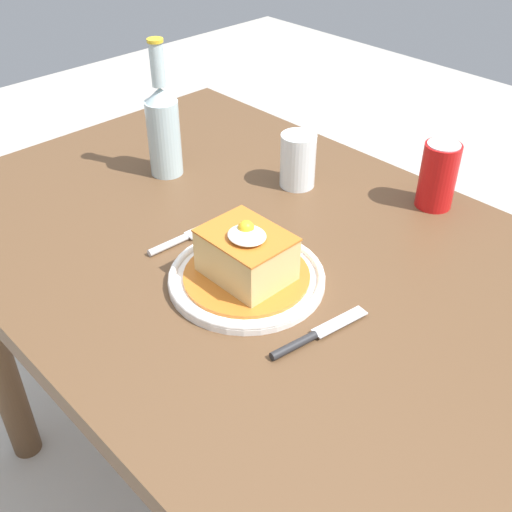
% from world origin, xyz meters
% --- Properties ---
extents(ground_plane, '(6.00, 6.00, 0.00)m').
position_xyz_m(ground_plane, '(0.00, 0.00, 0.00)').
color(ground_plane, '#B7B2A8').
extents(dining_table, '(1.20, 0.80, 0.76)m').
position_xyz_m(dining_table, '(0.00, 0.00, 0.64)').
color(dining_table, brown).
rests_on(dining_table, ground_plane).
extents(main_plate, '(0.24, 0.24, 0.02)m').
position_xyz_m(main_plate, '(0.07, -0.08, 0.77)').
color(main_plate, white).
rests_on(main_plate, dining_table).
extents(sandwich_meal, '(0.20, 0.20, 0.10)m').
position_xyz_m(sandwich_meal, '(0.07, -0.08, 0.81)').
color(sandwich_meal, '#C66B23').
rests_on(sandwich_meal, main_plate).
extents(fork, '(0.02, 0.14, 0.01)m').
position_xyz_m(fork, '(-0.09, -0.09, 0.77)').
color(fork, silver).
rests_on(fork, dining_table).
extents(knife, '(0.04, 0.17, 0.01)m').
position_xyz_m(knife, '(0.22, -0.11, 0.77)').
color(knife, '#262628').
rests_on(knife, dining_table).
extents(soda_can, '(0.07, 0.07, 0.12)m').
position_xyz_m(soda_can, '(0.14, 0.33, 0.82)').
color(soda_can, red).
rests_on(soda_can, dining_table).
extents(beer_bottle_clear, '(0.06, 0.06, 0.27)m').
position_xyz_m(beer_bottle_clear, '(-0.30, 0.05, 0.86)').
color(beer_bottle_clear, '#ADC6CC').
rests_on(beer_bottle_clear, dining_table).
extents(drinking_glass, '(0.07, 0.07, 0.10)m').
position_xyz_m(drinking_glass, '(-0.08, 0.20, 0.81)').
color(drinking_glass, silver).
rests_on(drinking_glass, dining_table).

